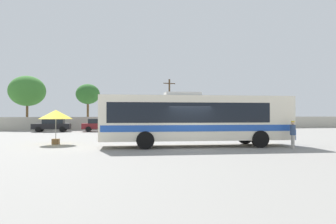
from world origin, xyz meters
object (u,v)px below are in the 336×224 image
at_px(parked_car_leftmost_black, 52,125).
at_px(parked_car_second_maroon, 100,125).
at_px(utility_pole_near, 169,103).
at_px(attendant_by_bus_door, 293,133).
at_px(roadside_tree_left, 27,91).
at_px(parked_car_third_grey, 163,124).
at_px(coach_bus_cream_blue, 194,118).
at_px(roadside_tree_midleft, 88,94).
at_px(vendor_umbrella_near_gate_yellow, 56,115).

bearing_deg(parked_car_leftmost_black, parked_car_second_maroon, -6.03).
bearing_deg(parked_car_leftmost_black, utility_pole_near, 19.29).
relative_size(attendant_by_bus_door, utility_pole_near, 0.23).
bearing_deg(roadside_tree_left, parked_car_second_maroon, -40.88).
height_order(parked_car_third_grey, roadside_tree_left, roadside_tree_left).
xyz_separation_m(attendant_by_bus_door, parked_car_second_maroon, (-11.25, 20.93, -0.14)).
distance_m(coach_bus_cream_blue, parked_car_leftmost_black, 22.24).
distance_m(attendant_by_bus_door, parked_car_leftmost_black, 27.17).
distance_m(attendant_by_bus_door, parked_car_third_grey, 21.20).
xyz_separation_m(coach_bus_cream_blue, attendant_by_bus_door, (5.42, -2.30, -0.89)).
xyz_separation_m(coach_bus_cream_blue, roadside_tree_left, (-15.59, 27.07, 3.41)).
xyz_separation_m(parked_car_third_grey, roadside_tree_midleft, (-9.32, 9.47, 4.17)).
relative_size(parked_car_second_maroon, parked_car_third_grey, 0.90).
relative_size(attendant_by_bus_door, parked_car_second_maroon, 0.39).
xyz_separation_m(vendor_umbrella_near_gate_yellow, roadside_tree_midleft, (1.20, 24.62, 2.99)).
height_order(vendor_umbrella_near_gate_yellow, roadside_tree_midleft, roadside_tree_midleft).
relative_size(parked_car_leftmost_black, roadside_tree_midleft, 0.65).
bearing_deg(vendor_umbrella_near_gate_yellow, attendant_by_bus_door, -22.10).
distance_m(coach_bus_cream_blue, roadside_tree_left, 31.43).
height_order(attendant_by_bus_door, utility_pole_near, utility_pole_near).
height_order(parked_car_third_grey, roadside_tree_midleft, roadside_tree_midleft).
relative_size(parked_car_leftmost_black, utility_pole_near, 0.60).
xyz_separation_m(vendor_umbrella_near_gate_yellow, parked_car_third_grey, (10.51, 15.15, -1.18)).
xyz_separation_m(parked_car_leftmost_black, roadside_tree_left, (-4.40, 7.88, 4.45)).
xyz_separation_m(coach_bus_cream_blue, roadside_tree_midleft, (-7.52, 28.05, 3.14)).
height_order(parked_car_third_grey, utility_pole_near, utility_pole_near).
bearing_deg(parked_car_second_maroon, attendant_by_bus_door, -61.73).
relative_size(coach_bus_cream_blue, parked_car_second_maroon, 2.90).
relative_size(vendor_umbrella_near_gate_yellow, parked_car_second_maroon, 0.56).
bearing_deg(utility_pole_near, attendant_by_bus_door, -86.83).
height_order(parked_car_leftmost_black, roadside_tree_midleft, roadside_tree_midleft).
relative_size(parked_car_leftmost_black, parked_car_second_maroon, 1.01).
xyz_separation_m(attendant_by_bus_door, parked_car_third_grey, (-3.62, 20.89, -0.14)).
bearing_deg(vendor_umbrella_near_gate_yellow, roadside_tree_left, 106.22).
distance_m(vendor_umbrella_near_gate_yellow, roadside_tree_midleft, 24.82).
bearing_deg(parked_car_leftmost_black, coach_bus_cream_blue, -59.75).
xyz_separation_m(coach_bus_cream_blue, utility_pole_near, (3.94, 24.49, 1.88)).
height_order(attendant_by_bus_door, parked_car_third_grey, attendant_by_bus_door).
xyz_separation_m(parked_car_second_maroon, utility_pole_near, (9.77, 5.86, 2.91)).
distance_m(vendor_umbrella_near_gate_yellow, parked_car_leftmost_black, 15.99).
bearing_deg(utility_pole_near, vendor_umbrella_near_gate_yellow, -121.01).
distance_m(coach_bus_cream_blue, parked_car_third_grey, 18.70).
height_order(coach_bus_cream_blue, attendant_by_bus_door, coach_bus_cream_blue).
bearing_deg(utility_pole_near, parked_car_leftmost_black, -160.71).
height_order(parked_car_leftmost_black, parked_car_second_maroon, parked_car_second_maroon).
bearing_deg(coach_bus_cream_blue, roadside_tree_left, 119.93).
xyz_separation_m(vendor_umbrella_near_gate_yellow, parked_car_second_maroon, (2.88, 15.19, -1.19)).
bearing_deg(roadside_tree_midleft, parked_car_second_maroon, -79.86).
height_order(coach_bus_cream_blue, parked_car_leftmost_black, coach_bus_cream_blue).
relative_size(attendant_by_bus_door, parked_car_leftmost_black, 0.39).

